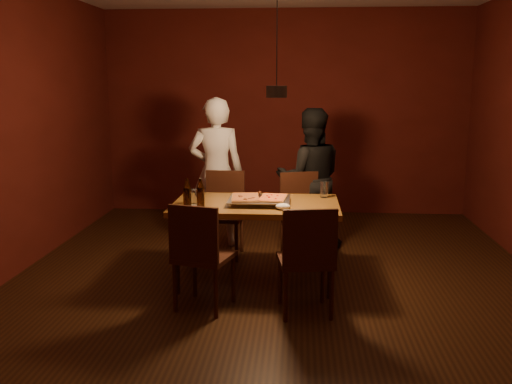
# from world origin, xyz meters

# --- Properties ---
(room_shell) EXTENTS (6.00, 6.00, 6.00)m
(room_shell) POSITION_xyz_m (0.00, 0.00, 1.40)
(room_shell) COLOR #341E0E
(room_shell) RESTS_ON ground
(dining_table) EXTENTS (1.50, 0.90, 0.75)m
(dining_table) POSITION_xyz_m (-0.18, 0.09, 0.68)
(dining_table) COLOR brown
(dining_table) RESTS_ON floor
(chair_far_left) EXTENTS (0.44, 0.44, 0.49)m
(chair_far_left) POSITION_xyz_m (-0.59, 0.92, 0.54)
(chair_far_left) COLOR #38190F
(chair_far_left) RESTS_ON floor
(chair_far_right) EXTENTS (0.53, 0.53, 0.49)m
(chair_far_right) POSITION_xyz_m (0.24, 0.89, 0.54)
(chair_far_right) COLOR #38190F
(chair_far_right) RESTS_ON floor
(chair_near_left) EXTENTS (0.52, 0.52, 0.49)m
(chair_near_left) POSITION_xyz_m (-0.58, -0.63, 0.54)
(chair_near_left) COLOR #38190F
(chair_near_left) RESTS_ON floor
(chair_near_right) EXTENTS (0.48, 0.48, 0.49)m
(chair_near_right) POSITION_xyz_m (0.28, -0.67, 0.54)
(chair_near_right) COLOR #38190F
(chair_near_right) RESTS_ON floor
(pizza_tray) EXTENTS (0.55, 0.45, 0.05)m
(pizza_tray) POSITION_xyz_m (-0.15, 0.06, 0.77)
(pizza_tray) COLOR silver
(pizza_tray) RESTS_ON dining_table
(pizza_meat) EXTENTS (0.29, 0.42, 0.02)m
(pizza_meat) POSITION_xyz_m (-0.28, 0.06, 0.81)
(pizza_meat) COLOR maroon
(pizza_meat) RESTS_ON pizza_tray
(pizza_cheese) EXTENTS (0.26, 0.38, 0.02)m
(pizza_cheese) POSITION_xyz_m (-0.03, 0.06, 0.81)
(pizza_cheese) COLOR gold
(pizza_cheese) RESTS_ON pizza_tray
(spatula) EXTENTS (0.12, 0.25, 0.04)m
(spatula) POSITION_xyz_m (-0.14, 0.08, 0.81)
(spatula) COLOR silver
(spatula) RESTS_ON pizza_tray
(beer_bottle_a) EXTENTS (0.07, 0.07, 0.27)m
(beer_bottle_a) POSITION_xyz_m (-0.76, -0.21, 0.88)
(beer_bottle_a) COLOR black
(beer_bottle_a) RESTS_ON dining_table
(beer_bottle_b) EXTENTS (0.07, 0.07, 0.26)m
(beer_bottle_b) POSITION_xyz_m (-0.65, -0.15, 0.88)
(beer_bottle_b) COLOR black
(beer_bottle_b) RESTS_ON dining_table
(water_glass_left) EXTENTS (0.08, 0.08, 0.13)m
(water_glass_left) POSITION_xyz_m (-0.75, 0.02, 0.82)
(water_glass_left) COLOR silver
(water_glass_left) RESTS_ON dining_table
(water_glass_right) EXTENTS (0.07, 0.07, 0.15)m
(water_glass_right) POSITION_xyz_m (0.44, 0.39, 0.83)
(water_glass_right) COLOR silver
(water_glass_right) RESTS_ON dining_table
(plate_slice) EXTENTS (0.27, 0.27, 0.03)m
(plate_slice) POSITION_xyz_m (-0.74, -0.23, 0.76)
(plate_slice) COLOR white
(plate_slice) RESTS_ON dining_table
(napkin) EXTENTS (0.13, 0.10, 0.05)m
(napkin) POSITION_xyz_m (0.07, -0.17, 0.78)
(napkin) COLOR white
(napkin) RESTS_ON dining_table
(diner_white) EXTENTS (0.64, 0.45, 1.67)m
(diner_white) POSITION_xyz_m (-0.72, 1.29, 0.83)
(diner_white) COLOR silver
(diner_white) RESTS_ON floor
(diner_dark) EXTENTS (0.82, 0.67, 1.55)m
(diner_dark) POSITION_xyz_m (0.32, 1.27, 0.78)
(diner_dark) COLOR black
(diner_dark) RESTS_ON floor
(pendant_lamp) EXTENTS (0.18, 0.18, 1.10)m
(pendant_lamp) POSITION_xyz_m (0.00, 0.00, 1.76)
(pendant_lamp) COLOR black
(pendant_lamp) RESTS_ON ceiling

